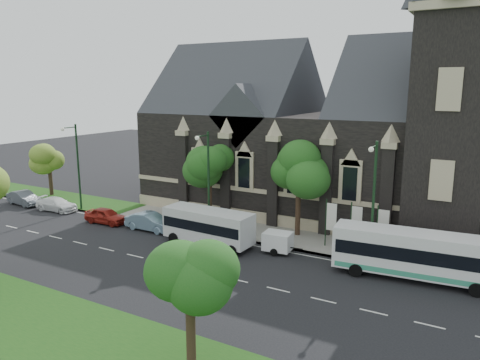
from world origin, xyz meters
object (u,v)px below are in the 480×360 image
Objects in this scene: tree_park_east at (195,274)px; street_lamp_mid at (207,177)px; tour_coach at (421,255)px; car_far_grey at (24,198)px; tree_walk_left at (212,162)px; tree_walk_far at (51,157)px; car_far_white at (57,204)px; street_lamp_far at (76,162)px; banner_flag_center at (354,223)px; banner_flag_left at (329,219)px; sedan at (150,222)px; street_lamp_near at (373,196)px; shuttle_bus at (208,225)px; banner_flag_right at (381,227)px; box_trailer at (278,241)px; car_far_red at (106,216)px; tree_walk_right at (302,170)px.

street_lamp_mid reaches higher than tree_park_east.
tour_coach is 2.49× the size of car_far_grey.
tree_walk_left reaches higher than car_far_grey.
car_far_white is (5.76, -4.28, -3.94)m from tree_walk_far.
street_lamp_far is 33.76m from tour_coach.
car_far_grey is at bearing -174.83° from banner_flag_center.
banner_flag_left reaches higher than car_far_white.
sedan is 18.02m from car_far_grey.
tree_walk_left is at bearing 167.13° from street_lamp_near.
shuttle_bus is at bearing -158.92° from banner_flag_center.
street_lamp_near reaches higher than banner_flag_center.
banner_flag_center is 2.00m from banner_flag_right.
box_trailer is (5.66, 1.15, -0.76)m from shuttle_bus.
banner_flag_right is (4.00, 0.00, 0.00)m from banner_flag_left.
shuttle_bus is at bearing 179.10° from tour_coach.
tree_park_east is 36.85m from car_far_grey.
banner_flag_right is 0.87× the size of car_far_grey.
tree_park_east reaches higher than car_far_grey.
street_lamp_far is at bearing 173.04° from box_trailer.
tree_walk_left is 0.85× the size of street_lamp_near.
tour_coach is (41.40, -4.24, -2.83)m from tree_walk_far.
shuttle_bus is (25.36, -5.32, -2.92)m from tree_walk_far.
banner_flag_left reaches higher than box_trailer.
tree_park_east is 1.45× the size of car_far_red.
tree_walk_far is 41.72m from tour_coach.
banner_flag_right is at bearing -78.02° from car_far_grey.
tree_walk_left is 4.08m from street_lamp_mid.
box_trailer is (-5.09, -3.00, -1.45)m from banner_flag_center.
tree_walk_left is at bearing 1.37° from tree_walk_far.
car_far_red is at bearing -169.35° from street_lamp_mid.
street_lamp_far is at bearing 173.28° from tour_coach.
car_far_white is (-12.87, 0.32, -0.11)m from sedan.
banner_flag_center is at bearing 26.24° from box_trailer.
car_far_grey is (-33.38, 15.11, -3.86)m from tree_park_east.
tree_walk_right reaches higher than tree_walk_far.
shuttle_bus is 24.78m from car_far_grey.
shuttle_bus is 1.61× the size of sedan.
street_lamp_far is at bearing 175.30° from shuttle_bus.
tree_walk_right is at bearing 161.36° from banner_flag_center.
sedan is (18.64, -4.60, -3.83)m from tree_walk_far.
banner_flag_left is at bearing 152.44° from tour_coach.
car_far_white is at bearing -36.59° from tree_walk_far.
tree_walk_right reaches higher than banner_flag_center.
tree_walk_far is at bearing 170.73° from shuttle_bus.
banner_flag_center is (28.29, 1.91, -2.73)m from street_lamp_far.
sedan is (-5.19, -1.52, -4.32)m from street_lamp_mid.
banner_flag_center is 6.15m from tour_coach.
street_lamp_mid is (1.80, -3.61, -0.62)m from tree_walk_left.
tree_park_east is 0.70× the size of street_lamp_near.
tree_walk_right is 14.33m from sedan.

